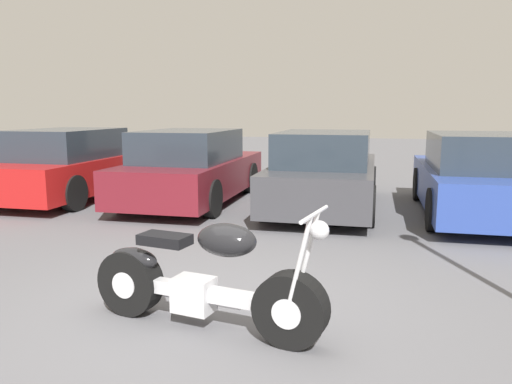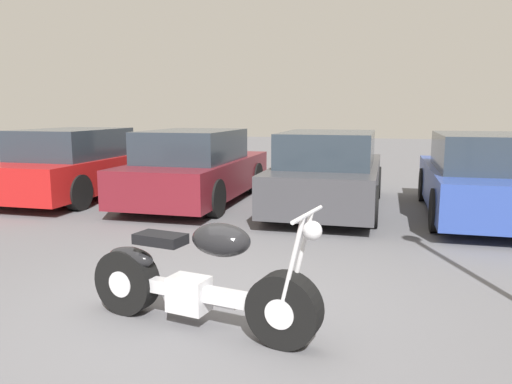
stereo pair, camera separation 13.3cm
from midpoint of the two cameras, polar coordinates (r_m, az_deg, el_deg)
The scene contains 6 objects.
ground_plane at distance 4.69m, azimuth -5.34°, elevation -13.96°, with size 60.00×60.00×0.00m, color slate.
motorcycle at distance 4.33m, azimuth -5.85°, elevation -10.07°, with size 2.16×0.84×1.10m.
parked_car_red at distance 11.31m, azimuth -19.26°, elevation 2.94°, with size 1.89×4.46×1.46m.
parked_car_maroon at distance 10.13m, azimuth -6.44°, elevation 2.71°, with size 1.89×4.46×1.46m.
parked_car_dark_grey at distance 9.44m, azimuth 8.69°, elevation 2.18°, with size 1.89×4.46×1.46m.
parked_car_blue at distance 9.46m, azimuth 24.89°, elevation 1.43°, with size 1.89×4.46×1.46m.
Camera 2 is at (1.56, -4.02, 1.85)m, focal length 35.00 mm.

